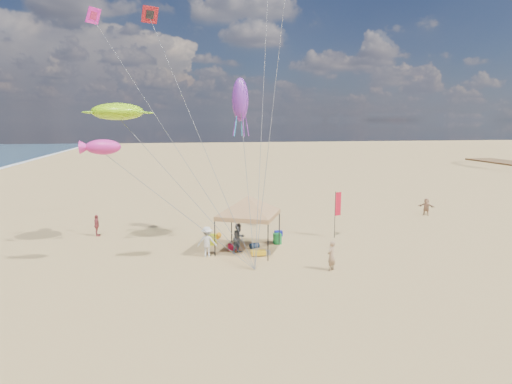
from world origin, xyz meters
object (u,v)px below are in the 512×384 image
at_px(canopy_tent, 248,198).
at_px(feather_flag, 337,207).
at_px(chair_green, 277,239).
at_px(person_far_a, 97,225).
at_px(beach_cart, 258,253).
at_px(person_near_a, 331,256).
at_px(cooler_red, 232,247).
at_px(person_far_c, 426,207).
at_px(chair_yellow, 212,239).
at_px(person_near_b, 239,238).
at_px(person_near_c, 207,242).
at_px(cooler_blue, 278,233).

bearing_deg(canopy_tent, feather_flag, 16.79).
distance_m(chair_green, person_far_a, 13.03).
height_order(feather_flag, chair_green, feather_flag).
relative_size(feather_flag, chair_green, 4.76).
bearing_deg(beach_cart, person_near_a, -43.13).
bearing_deg(chair_green, canopy_tent, -150.42).
height_order(cooler_red, person_near_a, person_near_a).
xyz_separation_m(beach_cart, person_far_c, (16.56, 8.77, 0.56)).
bearing_deg(chair_yellow, person_near_a, -45.49).
relative_size(person_near_a, person_far_c, 1.11).
bearing_deg(person_far_c, person_far_a, -136.25).
bearing_deg(person_near_a, beach_cart, -84.83).
distance_m(person_near_b, person_near_c, 2.06).
bearing_deg(person_far_c, cooler_blue, -123.61).
bearing_deg(cooler_blue, person_near_a, -80.64).
xyz_separation_m(chair_green, chair_yellow, (-4.34, 0.54, 0.00)).
xyz_separation_m(canopy_tent, person_near_b, (-0.66, -0.39, -2.50)).
bearing_deg(person_near_b, person_far_a, 108.57).
bearing_deg(person_near_b, cooler_blue, 6.08).
height_order(person_near_a, person_far_c, person_near_a).
bearing_deg(chair_yellow, beach_cart, -48.37).
bearing_deg(chair_green, cooler_red, -164.02).
bearing_deg(cooler_blue, feather_flag, -15.84).
height_order(chair_green, person_near_c, person_near_c).
bearing_deg(beach_cart, person_far_a, 148.43).
xyz_separation_m(cooler_red, person_near_c, (-1.67, -1.14, 0.76)).
relative_size(chair_yellow, person_near_a, 0.41).
relative_size(cooler_red, beach_cart, 0.60).
bearing_deg(cooler_red, person_far_a, 151.26).
height_order(chair_yellow, beach_cart, chair_yellow).
height_order(canopy_tent, person_far_c, canopy_tent).
distance_m(feather_flag, cooler_blue, 4.59).
distance_m(cooler_red, person_far_c, 19.42).
xyz_separation_m(beach_cart, person_near_b, (-1.10, 0.78, 0.75)).
relative_size(person_near_b, person_near_c, 1.01).
distance_m(chair_green, person_far_c, 16.14).
height_order(cooler_red, chair_green, chair_green).
distance_m(person_near_a, person_near_c, 7.54).
bearing_deg(feather_flag, chair_yellow, -178.43).
xyz_separation_m(cooler_red, chair_green, (3.17, 0.91, 0.16)).
height_order(canopy_tent, chair_green, canopy_tent).
bearing_deg(beach_cart, person_near_c, 173.55).
xyz_separation_m(chair_yellow, person_far_a, (-8.02, 3.59, 0.44)).
relative_size(chair_green, chair_yellow, 1.00).
bearing_deg(beach_cart, feather_flag, 27.07).
bearing_deg(cooler_red, chair_yellow, 129.04).
height_order(person_near_b, person_far_c, person_near_b).
bearing_deg(cooler_red, person_near_a, -44.01).
bearing_deg(beach_cart, chair_yellow, 131.63).
relative_size(chair_green, person_near_b, 0.37).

